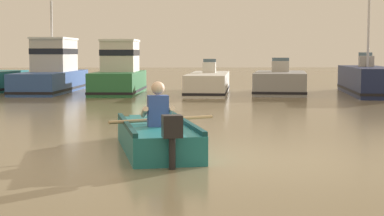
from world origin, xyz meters
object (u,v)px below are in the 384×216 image
Objects in this scene: moored_boat_green at (119,74)px; moored_boat_grey at (280,83)px; moored_boat_white at (209,84)px; moored_boat_blue at (53,72)px; rowboat_with_person at (156,136)px; moored_boat_navy at (368,81)px.

moored_boat_green reaches higher than moored_boat_grey.
moored_boat_blue is at bearing 167.17° from moored_boat_white.
moored_boat_white is at bearing -12.83° from moored_boat_blue.
moored_boat_green is 0.79× the size of moored_boat_white.
moored_boat_white is (6.62, -1.51, -0.46)m from moored_boat_blue.
moored_boat_green is at bearing 176.39° from moored_boat_grey.
moored_boat_green is (-1.57, 14.83, 0.56)m from rowboat_with_person.
moored_boat_navy is (3.42, -0.69, 0.11)m from moored_boat_grey.
rowboat_with_person is at bearing -83.97° from moored_boat_green.
moored_boat_grey is 0.72× the size of moored_boat_navy.
moored_boat_green is 0.74× the size of moored_boat_navy.
moored_boat_grey is at bearing -3.61° from moored_boat_green.
moored_boat_navy reaches higher than moored_boat_grey.
moored_boat_navy is (8.43, 13.72, 0.28)m from rowboat_with_person.
rowboat_with_person is 0.54× the size of moored_boat_blue.
rowboat_with_person is 0.59× the size of moored_boat_white.
moored_boat_grey reaches higher than moored_boat_white.
rowboat_with_person is at bearing -109.19° from moored_boat_grey.
moored_boat_green is at bearing 173.70° from moored_boat_navy.
rowboat_with_person is 16.11m from moored_boat_navy.
rowboat_with_person is 16.93m from moored_boat_blue.
rowboat_with_person is at bearing -74.51° from moored_boat_blue.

